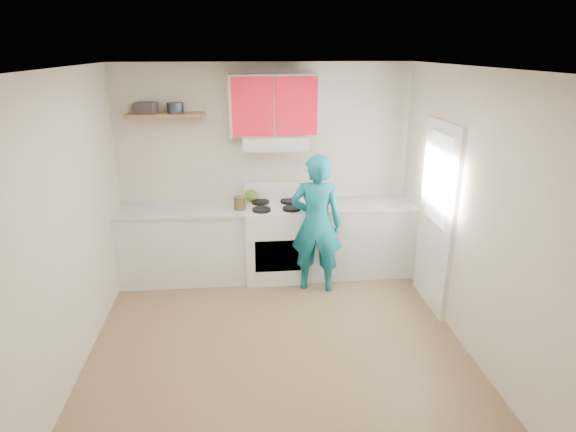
{
  "coord_description": "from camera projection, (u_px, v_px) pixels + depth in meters",
  "views": [
    {
      "loc": [
        -0.3,
        -4.05,
        2.76
      ],
      "look_at": [
        0.15,
        0.55,
        1.15
      ],
      "focal_mm": 30.34,
      "sensor_mm": 36.0,
      "label": 1
    }
  ],
  "objects": [
    {
      "name": "floor",
      "position": [
        278.0,
        346.0,
        4.74
      ],
      "size": [
        3.8,
        3.8,
        0.0
      ],
      "primitive_type": "plane",
      "color": "brown",
      "rests_on": "ground"
    },
    {
      "name": "ceiling",
      "position": [
        276.0,
        68.0,
        3.89
      ],
      "size": [
        3.6,
        3.8,
        0.04
      ],
      "primitive_type": "cube",
      "color": "white",
      "rests_on": "floor"
    },
    {
      "name": "back_wall",
      "position": [
        266.0,
        170.0,
        6.1
      ],
      "size": [
        3.6,
        0.04,
        2.6
      ],
      "primitive_type": "cube",
      "color": "beige",
      "rests_on": "floor"
    },
    {
      "name": "front_wall",
      "position": [
        306.0,
        343.0,
        2.53
      ],
      "size": [
        3.6,
        0.04,
        2.6
      ],
      "primitive_type": "cube",
      "color": "beige",
      "rests_on": "floor"
    },
    {
      "name": "left_wall",
      "position": [
        67.0,
        228.0,
        4.15
      ],
      "size": [
        0.04,
        3.8,
        2.6
      ],
      "primitive_type": "cube",
      "color": "beige",
      "rests_on": "floor"
    },
    {
      "name": "right_wall",
      "position": [
        472.0,
        214.0,
        4.48
      ],
      "size": [
        0.04,
        3.8,
        2.6
      ],
      "primitive_type": "cube",
      "color": "beige",
      "rests_on": "floor"
    },
    {
      "name": "door",
      "position": [
        437.0,
        218.0,
        5.23
      ],
      "size": [
        0.05,
        0.85,
        2.05
      ],
      "primitive_type": "cube",
      "color": "white",
      "rests_on": "floor"
    },
    {
      "name": "door_glass",
      "position": [
        438.0,
        179.0,
        5.09
      ],
      "size": [
        0.01,
        0.55,
        0.95
      ],
      "primitive_type": "cube",
      "color": "white",
      "rests_on": "door"
    },
    {
      "name": "counter_left",
      "position": [
        184.0,
        245.0,
        6.0
      ],
      "size": [
        1.52,
        0.6,
        0.9
      ],
      "primitive_type": "cube",
      "color": "silver",
      "rests_on": "floor"
    },
    {
      "name": "counter_right",
      "position": [
        357.0,
        238.0,
        6.21
      ],
      "size": [
        1.32,
        0.6,
        0.9
      ],
      "primitive_type": "cube",
      "color": "silver",
      "rests_on": "floor"
    },
    {
      "name": "stove",
      "position": [
        276.0,
        241.0,
        6.08
      ],
      "size": [
        0.76,
        0.65,
        0.92
      ],
      "primitive_type": "cube",
      "color": "white",
      "rests_on": "floor"
    },
    {
      "name": "range_hood",
      "position": [
        274.0,
        142.0,
        5.77
      ],
      "size": [
        0.76,
        0.44,
        0.15
      ],
      "primitive_type": "cube",
      "color": "silver",
      "rests_on": "back_wall"
    },
    {
      "name": "upper_cabinets",
      "position": [
        274.0,
        105.0,
        5.69
      ],
      "size": [
        1.02,
        0.33,
        0.7
      ],
      "primitive_type": "cube",
      "color": "red",
      "rests_on": "back_wall"
    },
    {
      "name": "shelf",
      "position": [
        166.0,
        115.0,
        5.62
      ],
      "size": [
        0.9,
        0.3,
        0.04
      ],
      "primitive_type": "cube",
      "color": "brown",
      "rests_on": "back_wall"
    },
    {
      "name": "books",
      "position": [
        146.0,
        108.0,
        5.59
      ],
      "size": [
        0.28,
        0.23,
        0.12
      ],
      "primitive_type": "cube",
      "rotation": [
        0.0,
        0.0,
        -0.27
      ],
      "color": "#433B41",
      "rests_on": "shelf"
    },
    {
      "name": "tin",
      "position": [
        175.0,
        108.0,
        5.63
      ],
      "size": [
        0.22,
        0.22,
        0.12
      ],
      "primitive_type": "cylinder",
      "rotation": [
        0.0,
        0.0,
        -0.16
      ],
      "color": "#333D4C",
      "rests_on": "shelf"
    },
    {
      "name": "kettle",
      "position": [
        251.0,
        195.0,
        6.12
      ],
      "size": [
        0.23,
        0.23,
        0.16
      ],
      "primitive_type": "ellipsoid",
      "rotation": [
        0.0,
        0.0,
        0.33
      ],
      "color": "#537520",
      "rests_on": "stove"
    },
    {
      "name": "crock",
      "position": [
        240.0,
        204.0,
        5.8
      ],
      "size": [
        0.15,
        0.15,
        0.17
      ],
      "primitive_type": "cylinder",
      "rotation": [
        0.0,
        0.0,
        0.01
      ],
      "color": "#4C3B21",
      "rests_on": "counter_left"
    },
    {
      "name": "cutting_board",
      "position": [
        345.0,
        205.0,
        6.01
      ],
      "size": [
        0.28,
        0.2,
        0.02
      ],
      "primitive_type": "cube",
      "rotation": [
        0.0,
        0.0,
        -0.01
      ],
      "color": "olive",
      "rests_on": "counter_right"
    },
    {
      "name": "silicone_mat",
      "position": [
        398.0,
        205.0,
        6.02
      ],
      "size": [
        0.37,
        0.33,
        0.01
      ],
      "primitive_type": "cube",
      "rotation": [
        0.0,
        0.0,
        0.28
      ],
      "color": "red",
      "rests_on": "counter_right"
    },
    {
      "name": "person",
      "position": [
        316.0,
        224.0,
        5.63
      ],
      "size": [
        0.68,
        0.52,
        1.65
      ],
      "primitive_type": "imported",
      "rotation": [
        0.0,
        0.0,
        2.91
      ],
      "color": "#0E6C80",
      "rests_on": "floor"
    }
  ]
}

